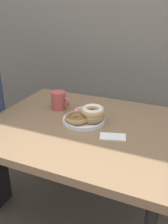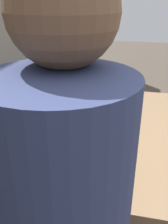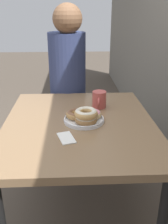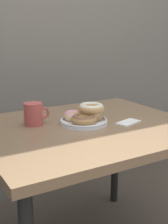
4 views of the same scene
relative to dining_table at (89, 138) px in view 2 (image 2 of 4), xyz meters
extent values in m
cube|color=#846647|center=(0.00, 0.00, 0.06)|extent=(1.03, 0.87, 0.04)
cylinder|color=black|center=(0.46, -0.38, -0.31)|extent=(0.05, 0.05, 0.70)
cylinder|color=black|center=(0.46, 0.38, -0.31)|extent=(0.05, 0.05, 0.70)
cylinder|color=white|center=(0.00, 0.03, 0.09)|extent=(0.24, 0.24, 0.01)
torus|color=white|center=(0.00, 0.03, 0.10)|extent=(0.23, 0.23, 0.01)
torus|color=#9E7042|center=(0.05, 0.04, 0.11)|extent=(0.13, 0.13, 0.04)
torus|color=silver|center=(0.05, 0.04, 0.12)|extent=(0.12, 0.12, 0.03)
torus|color=#D6B27A|center=(-0.02, 0.07, 0.11)|extent=(0.16, 0.16, 0.04)
torus|color=pink|center=(-0.02, 0.07, 0.12)|extent=(0.15, 0.15, 0.03)
torus|color=#B2844C|center=(-0.02, -0.01, 0.11)|extent=(0.17, 0.17, 0.04)
torus|color=brown|center=(-0.02, -0.01, 0.12)|extent=(0.16, 0.16, 0.03)
torus|color=tan|center=(0.05, 0.04, 0.15)|extent=(0.19, 0.19, 0.04)
torus|color=silver|center=(0.05, 0.04, 0.16)|extent=(0.17, 0.17, 0.03)
cylinder|color=#B74C47|center=(-0.22, 0.14, 0.13)|extent=(0.09, 0.09, 0.11)
cylinder|color=#382114|center=(-0.22, 0.14, 0.18)|extent=(0.07, 0.07, 0.00)
torus|color=#B74C47|center=(-0.17, 0.13, 0.13)|extent=(0.06, 0.02, 0.06)
cylinder|color=navy|center=(-0.65, -0.07, 0.27)|extent=(0.29, 0.29, 0.50)
sphere|color=brown|center=(-0.58, -0.06, 0.62)|extent=(0.22, 0.22, 0.22)
cube|color=white|center=(0.20, -0.07, 0.08)|extent=(0.14, 0.10, 0.01)
camera|label=1|loc=(0.51, -1.11, 0.69)|focal=40.00mm
camera|label=2|loc=(-1.05, -0.21, 0.65)|focal=40.00mm
camera|label=3|loc=(1.32, -0.04, 0.70)|focal=40.00mm
camera|label=4|loc=(-0.75, -1.25, 0.53)|focal=50.00mm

